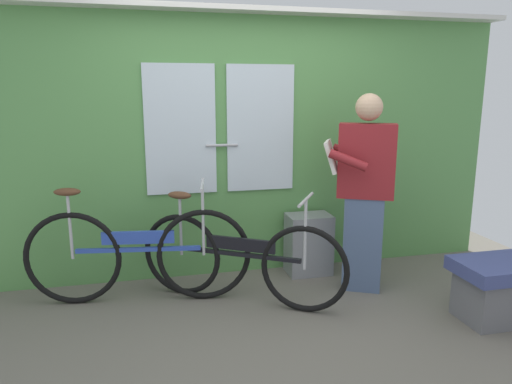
{
  "coord_description": "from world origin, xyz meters",
  "views": [
    {
      "loc": [
        -0.85,
        -2.77,
        1.65
      ],
      "look_at": [
        -0.05,
        0.64,
        0.9
      ],
      "focal_mm": 33.18,
      "sensor_mm": 36.0,
      "label": 1
    }
  ],
  "objects_px": {
    "bench_seat_corner": "(503,288)",
    "trash_bin_by_wall": "(309,244)",
    "passenger_reading_newspaper": "(364,190)",
    "bicycle_near_door": "(239,258)",
    "bicycle_leaning_behind": "(138,254)"
  },
  "relations": [
    {
      "from": "bicycle_leaning_behind",
      "to": "passenger_reading_newspaper",
      "type": "height_order",
      "value": "passenger_reading_newspaper"
    },
    {
      "from": "bicycle_near_door",
      "to": "bicycle_leaning_behind",
      "type": "distance_m",
      "value": 0.8
    },
    {
      "from": "bench_seat_corner",
      "to": "bicycle_near_door",
      "type": "bearing_deg",
      "value": 158.16
    },
    {
      "from": "bicycle_near_door",
      "to": "passenger_reading_newspaper",
      "type": "relative_size",
      "value": 0.9
    },
    {
      "from": "bicycle_leaning_behind",
      "to": "bench_seat_corner",
      "type": "xyz_separation_m",
      "value": [
        2.58,
        -0.92,
        -0.15
      ]
    },
    {
      "from": "passenger_reading_newspaper",
      "to": "trash_bin_by_wall",
      "type": "bearing_deg",
      "value": -28.55
    },
    {
      "from": "bench_seat_corner",
      "to": "passenger_reading_newspaper",
      "type": "bearing_deg",
      "value": 135.5
    },
    {
      "from": "bench_seat_corner",
      "to": "trash_bin_by_wall",
      "type": "bearing_deg",
      "value": 132.05
    },
    {
      "from": "passenger_reading_newspaper",
      "to": "trash_bin_by_wall",
      "type": "height_order",
      "value": "passenger_reading_newspaper"
    },
    {
      "from": "trash_bin_by_wall",
      "to": "bicycle_leaning_behind",
      "type": "bearing_deg",
      "value": -170.07
    },
    {
      "from": "bicycle_leaning_behind",
      "to": "bicycle_near_door",
      "type": "bearing_deg",
      "value": -6.12
    },
    {
      "from": "passenger_reading_newspaper",
      "to": "bench_seat_corner",
      "type": "bearing_deg",
      "value": 161.86
    },
    {
      "from": "bicycle_leaning_behind",
      "to": "bench_seat_corner",
      "type": "height_order",
      "value": "bicycle_leaning_behind"
    },
    {
      "from": "bicycle_near_door",
      "to": "passenger_reading_newspaper",
      "type": "xyz_separation_m",
      "value": [
        1.04,
        0.03,
        0.5
      ]
    },
    {
      "from": "bicycle_leaning_behind",
      "to": "bench_seat_corner",
      "type": "relative_size",
      "value": 2.49
    }
  ]
}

